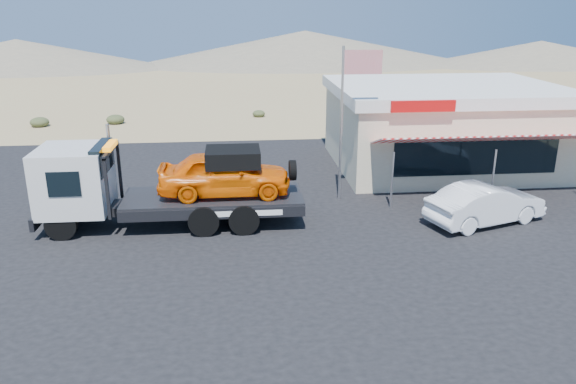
% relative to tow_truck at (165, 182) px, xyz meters
% --- Properties ---
extents(ground, '(120.00, 120.00, 0.00)m').
position_rel_tow_truck_xyz_m(ground, '(1.90, -2.35, -1.62)').
color(ground, '#A1875B').
rests_on(ground, ground).
extents(asphalt_lot, '(32.00, 24.00, 0.02)m').
position_rel_tow_truck_xyz_m(asphalt_lot, '(3.90, 0.65, -1.61)').
color(asphalt_lot, black).
rests_on(asphalt_lot, ground).
extents(tow_truck, '(8.98, 2.66, 3.00)m').
position_rel_tow_truck_xyz_m(tow_truck, '(0.00, 0.00, 0.00)').
color(tow_truck, black).
rests_on(tow_truck, asphalt_lot).
extents(white_sedan, '(4.63, 2.85, 1.44)m').
position_rel_tow_truck_xyz_m(white_sedan, '(11.30, -0.96, -0.87)').
color(white_sedan, silver).
rests_on(white_sedan, asphalt_lot).
extents(jerky_store, '(10.40, 9.97, 3.90)m').
position_rel_tow_truck_xyz_m(jerky_store, '(12.40, 6.62, 0.38)').
color(jerky_store, beige).
rests_on(jerky_store, asphalt_lot).
extents(flagpole, '(1.55, 0.10, 6.00)m').
position_rel_tow_truck_xyz_m(flagpole, '(6.83, 2.15, 2.15)').
color(flagpole, '#99999E').
rests_on(flagpole, asphalt_lot).
extents(distant_hills, '(126.00, 48.00, 4.20)m').
position_rel_tow_truck_xyz_m(distant_hills, '(-7.87, 52.79, 0.27)').
color(distant_hills, '#726B59').
rests_on(distant_hills, ground).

